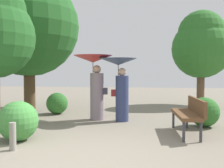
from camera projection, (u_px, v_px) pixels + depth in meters
The scene contains 10 objects.
ground_plane at pixel (78, 158), 4.24m from camera, with size 40.00×40.00×0.00m, color gray.
person_left at pixel (95, 75), 7.68m from camera, with size 1.17×1.17×1.93m.
person_right at pixel (120, 78), 7.45m from camera, with size 1.08×1.08×1.82m.
park_bench at pixel (189, 112), 5.87m from camera, with size 0.58×1.53×0.83m.
tree_near_left at pixel (29, 19), 9.67m from camera, with size 3.77×3.77×5.51m.
tree_near_right at pixel (201, 44), 10.96m from camera, with size 2.49×2.49×4.06m.
bush_path_right at pixel (204, 112), 6.70m from camera, with size 0.77×0.77×0.77m, color #2D6B28.
bush_behind_bench at pixel (18, 121), 5.32m from camera, with size 0.83×0.83×0.83m, color #428C3D.
bush_far_side at pixel (57, 103), 8.75m from camera, with size 0.73×0.73×0.73m, color #2D6B28.
path_marker_post at pixel (13, 136), 4.67m from camera, with size 0.12×0.12×0.51m, color gray.
Camera 1 is at (1.16, -4.06, 1.42)m, focal length 41.22 mm.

